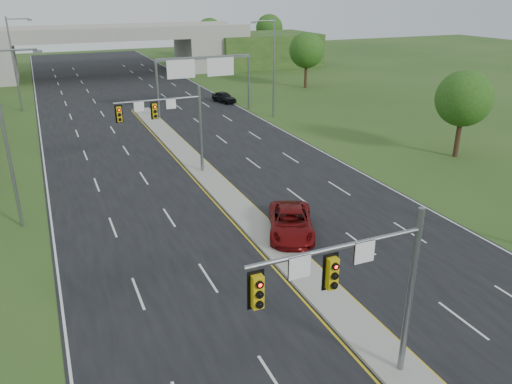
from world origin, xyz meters
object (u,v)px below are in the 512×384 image
object	(u,v)px
signal_mast_far	(172,118)
sign_gantry	(203,69)
overpass	(104,54)
signal_mast_near	(362,281)
car_far_c	(224,97)
car_far_a	(291,222)

from	to	relation	value
signal_mast_far	sign_gantry	bearing A→B (deg)	65.89
signal_mast_far	overpass	world-z (taller)	overpass
signal_mast_far	sign_gantry	size ratio (longest dim) A/B	0.60
signal_mast_near	car_far_c	world-z (taller)	signal_mast_near
sign_gantry	overpass	bearing A→B (deg)	100.79
signal_mast_near	car_far_a	bearing A→B (deg)	72.97
signal_mast_far	car_far_c	xyz separation A→B (m)	(13.26, 25.00, -4.02)
signal_mast_near	sign_gantry	size ratio (longest dim) A/B	0.60
sign_gantry	car_far_c	xyz separation A→B (m)	(4.32, 5.01, -4.54)
sign_gantry	car_far_a	distance (m)	33.41
signal_mast_near	car_far_c	xyz separation A→B (m)	(13.26, 50.00, -4.02)
overpass	car_far_c	xyz separation A→B (m)	(11.00, -30.07, -2.85)
overpass	car_far_c	distance (m)	32.15
sign_gantry	overpass	size ratio (longest dim) A/B	0.14
sign_gantry	signal_mast_far	bearing A→B (deg)	-114.11
car_far_a	signal_mast_far	bearing A→B (deg)	130.77
signal_mast_near	overpass	size ratio (longest dim) A/B	0.09
signal_mast_far	car_far_c	world-z (taller)	signal_mast_far
sign_gantry	signal_mast_near	bearing A→B (deg)	-101.25
overpass	signal_mast_near	bearing A→B (deg)	-91.62
signal_mast_near	sign_gantry	bearing A→B (deg)	78.75
signal_mast_near	overpass	world-z (taller)	overpass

